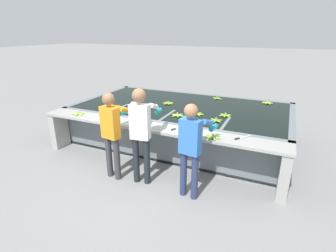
% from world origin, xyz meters
% --- Properties ---
extents(ground_plane, '(80.00, 80.00, 0.00)m').
position_xyz_m(ground_plane, '(0.00, 0.00, 0.00)').
color(ground_plane, gray).
rests_on(ground_plane, ground).
extents(wash_tank, '(4.95, 2.72, 0.86)m').
position_xyz_m(wash_tank, '(0.00, 1.80, 0.42)').
color(wash_tank, slate).
rests_on(wash_tank, ground).
extents(work_ledge, '(4.95, 0.45, 0.86)m').
position_xyz_m(work_ledge, '(0.00, 0.23, 0.63)').
color(work_ledge, '#9E9E99').
rests_on(work_ledge, ground).
extents(worker_0, '(0.48, 0.74, 1.58)m').
position_xyz_m(worker_0, '(-0.45, -0.37, 0.94)').
color(worker_0, '#38383D').
rests_on(worker_0, ground).
extents(worker_1, '(0.47, 0.74, 1.69)m').
position_xyz_m(worker_1, '(0.09, -0.31, 1.02)').
color(worker_1, '#1E2328').
rests_on(worker_1, ground).
extents(worker_2, '(0.47, 0.73, 1.56)m').
position_xyz_m(worker_2, '(1.00, -0.36, 0.92)').
color(worker_2, navy).
rests_on(worker_2, ground).
extents(banana_bunch_floating_0, '(0.28, 0.28, 0.08)m').
position_xyz_m(banana_bunch_floating_0, '(-1.22, 0.97, 0.88)').
color(banana_bunch_floating_0, '#8CB738').
rests_on(banana_bunch_floating_0, wash_tank).
extents(banana_bunch_floating_1, '(0.28, 0.27, 0.08)m').
position_xyz_m(banana_bunch_floating_1, '(0.22, 1.00, 0.88)').
color(banana_bunch_floating_1, '#9EC642').
rests_on(banana_bunch_floating_1, wash_tank).
extents(banana_bunch_floating_2, '(0.28, 0.28, 0.08)m').
position_xyz_m(banana_bunch_floating_2, '(0.61, 2.75, 0.88)').
color(banana_bunch_floating_2, '#7FAD33').
rests_on(banana_bunch_floating_2, wash_tank).
extents(banana_bunch_floating_3, '(0.28, 0.27, 0.08)m').
position_xyz_m(banana_bunch_floating_3, '(0.57, 1.25, 0.88)').
color(banana_bunch_floating_3, '#8CB738').
rests_on(banana_bunch_floating_3, wash_tank).
extents(banana_bunch_floating_4, '(0.26, 0.28, 0.08)m').
position_xyz_m(banana_bunch_floating_4, '(1.13, 1.40, 0.88)').
color(banana_bunch_floating_4, '#7FAD33').
rests_on(banana_bunch_floating_4, wash_tank).
extents(banana_bunch_floating_5, '(0.26, 0.28, 0.08)m').
position_xyz_m(banana_bunch_floating_5, '(1.03, 1.00, 0.88)').
color(banana_bunch_floating_5, '#75A333').
rests_on(banana_bunch_floating_5, wash_tank).
extents(banana_bunch_floating_6, '(0.27, 0.28, 0.08)m').
position_xyz_m(banana_bunch_floating_6, '(1.84, 2.83, 0.88)').
color(banana_bunch_floating_6, '#8CB738').
rests_on(banana_bunch_floating_6, wash_tank).
extents(banana_bunch_floating_7, '(0.28, 0.28, 0.08)m').
position_xyz_m(banana_bunch_floating_7, '(-0.36, 1.79, 0.88)').
color(banana_bunch_floating_7, '#7FAD33').
rests_on(banana_bunch_floating_7, wash_tank).
extents(banana_bunch_ledge_0, '(0.28, 0.28, 0.08)m').
position_xyz_m(banana_bunch_ledge_0, '(1.21, 0.13, 0.88)').
color(banana_bunch_ledge_0, '#93BC3D').
rests_on(banana_bunch_ledge_0, work_ledge).
extents(banana_bunch_ledge_1, '(0.28, 0.28, 0.08)m').
position_xyz_m(banana_bunch_ledge_1, '(-1.74, 0.22, 0.88)').
color(banana_bunch_ledge_1, '#9EC642').
rests_on(banana_bunch_ledge_1, work_ledge).
extents(knife_0, '(0.17, 0.33, 0.02)m').
position_xyz_m(knife_0, '(0.49, 0.28, 0.87)').
color(knife_0, silver).
rests_on(knife_0, work_ledge).
extents(knife_1, '(0.23, 0.30, 0.02)m').
position_xyz_m(knife_1, '(1.63, 0.30, 0.87)').
color(knife_1, silver).
rests_on(knife_1, work_ledge).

